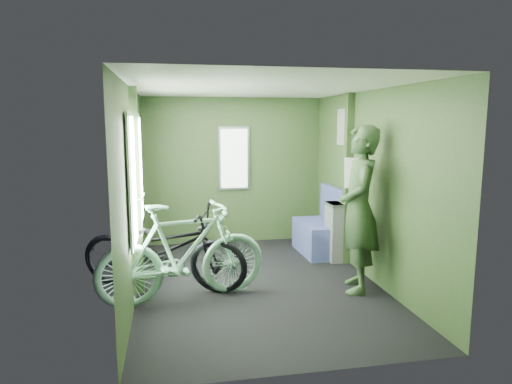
# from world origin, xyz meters

# --- Properties ---
(room) EXTENTS (4.00, 4.02, 2.31)m
(room) POSITION_xyz_m (-0.04, 0.04, 1.44)
(room) COLOR black
(room) RESTS_ON ground
(bicycle_black) EXTENTS (2.12, 1.47, 1.12)m
(bicycle_black) POSITION_xyz_m (-1.10, -0.04, 0.00)
(bicycle_black) COLOR black
(bicycle_black) RESTS_ON ground
(bicycle_mint) EXTENTS (1.94, 1.02, 1.16)m
(bicycle_mint) POSITION_xyz_m (-0.88, -0.41, 0.00)
(bicycle_mint) COLOR #8BD2AA
(bicycle_mint) RESTS_ON ground
(passenger) EXTENTS (0.63, 0.79, 1.89)m
(passenger) POSITION_xyz_m (1.09, -0.40, 0.95)
(passenger) COLOR #2E4727
(passenger) RESTS_ON ground
(waste_box) EXTENTS (0.24, 0.34, 0.82)m
(waste_box) POSITION_xyz_m (1.26, 0.73, 0.41)
(waste_box) COLOR slate
(waste_box) RESTS_ON ground
(bench_seat) EXTENTS (0.54, 0.94, 0.98)m
(bench_seat) POSITION_xyz_m (1.15, 1.11, 0.29)
(bench_seat) COLOR navy
(bench_seat) RESTS_ON ground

